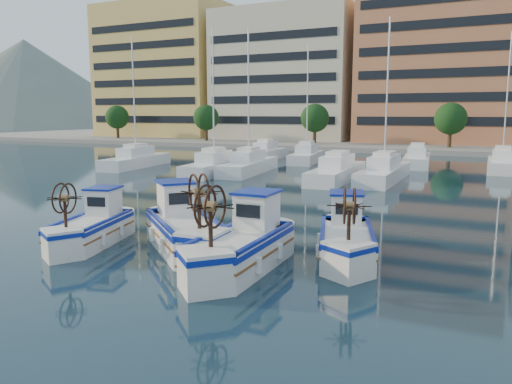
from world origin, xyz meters
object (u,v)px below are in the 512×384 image
object	(u,v)px
fishing_boat_a	(93,225)
fishing_boat_c	(243,243)
fishing_boat_d	(346,236)
fishing_boat_b	(184,227)

from	to	relation	value
fishing_boat_a	fishing_boat_c	world-z (taller)	fishing_boat_c
fishing_boat_a	fishing_boat_d	distance (m)	9.42
fishing_boat_c	fishing_boat_d	size ratio (longest dim) A/B	1.08
fishing_boat_b	fishing_boat_c	size ratio (longest dim) A/B	0.99
fishing_boat_b	fishing_boat_c	world-z (taller)	fishing_boat_b
fishing_boat_a	fishing_boat_b	size ratio (longest dim) A/B	0.90
fishing_boat_c	fishing_boat_b	bearing A→B (deg)	158.69
fishing_boat_a	fishing_boat_c	size ratio (longest dim) A/B	0.89
fishing_boat_c	fishing_boat_d	bearing A→B (deg)	42.80
fishing_boat_b	fishing_boat_d	size ratio (longest dim) A/B	1.07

